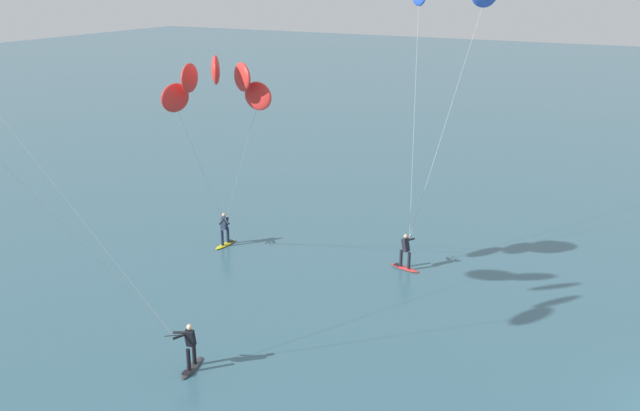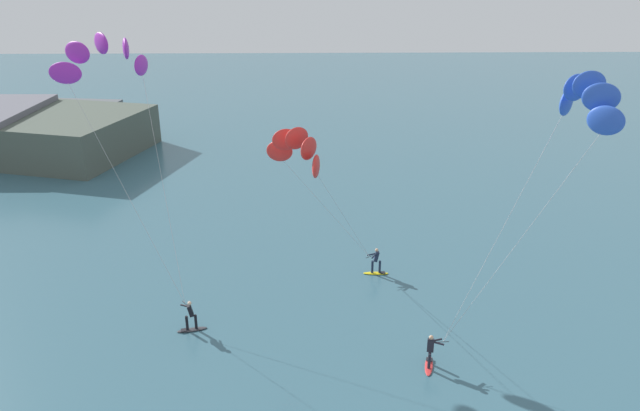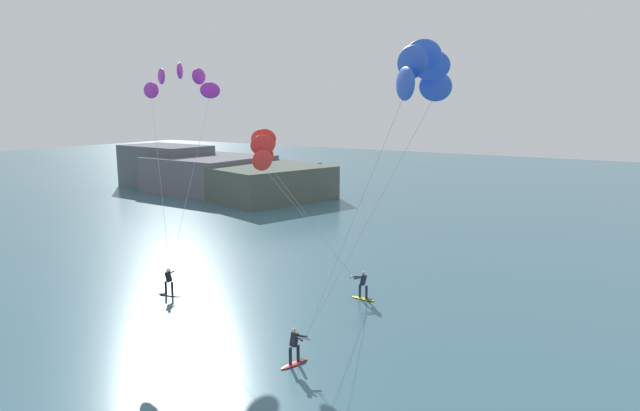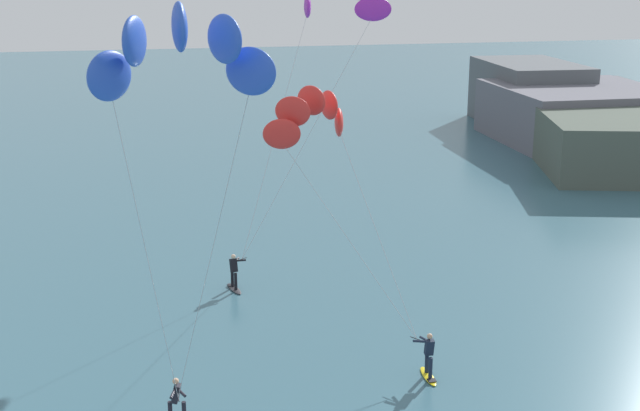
{
  "view_description": "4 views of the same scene",
  "coord_description": "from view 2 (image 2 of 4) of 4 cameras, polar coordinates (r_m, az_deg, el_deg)",
  "views": [
    {
      "loc": [
        -21.36,
        1.79,
        12.84
      ],
      "look_at": [
        1.88,
        14.28,
        4.12
      ],
      "focal_mm": 39.9,
      "sensor_mm": 36.0,
      "label": 1
    },
    {
      "loc": [
        1.09,
        -9.79,
        17.0
      ],
      "look_at": [
        1.7,
        16.32,
        6.46
      ],
      "focal_mm": 33.19,
      "sensor_mm": 36.0,
      "label": 2
    },
    {
      "loc": [
        19.79,
        -5.75,
        11.1
      ],
      "look_at": [
        4.08,
        18.41,
        5.88
      ],
      "focal_mm": 31.12,
      "sensor_mm": 36.0,
      "label": 3
    },
    {
      "loc": [
        31.16,
        11.67,
        14.13
      ],
      "look_at": [
        2.67,
        17.95,
        5.86
      ],
      "focal_mm": 47.96,
      "sensor_mm": 36.0,
      "label": 4
    }
  ],
  "objects": [
    {
      "name": "kitesurfer_far_out",
      "position": [
        29.34,
        -1.77,
        4.81
      ],
      "size": [
        6.92,
        5.44,
        9.85
      ],
      "color": "yellow",
      "rests_on": "ground"
    },
    {
      "name": "kitesurfer_mid_water",
      "position": [
        25.47,
        23.57,
        8.08
      ],
      "size": [
        6.47,
        4.28,
        13.36
      ],
      "color": "red",
      "rests_on": "ground"
    },
    {
      "name": "kitesurfer_nearshore",
      "position": [
        33.09,
        -19.89,
        12.44
      ],
      "size": [
        7.82,
        8.36,
        13.96
      ],
      "color": "#333338",
      "rests_on": "ground"
    }
  ]
}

